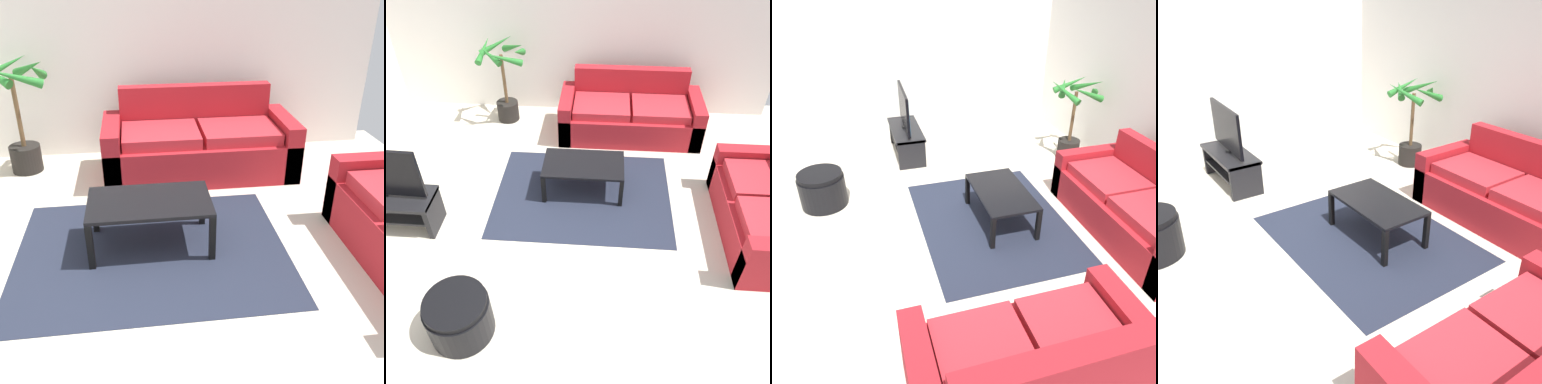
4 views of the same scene
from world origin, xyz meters
The scene contains 6 objects.
ground_plane centered at (0.00, 0.00, 0.00)m, with size 6.60×6.60×0.00m, color beige.
wall_back centered at (0.00, 3.00, 1.35)m, with size 6.00×0.06×2.70m, color silver.
couch_main centered at (0.79, 2.28, 0.30)m, with size 2.06×0.90×0.90m.
coffee_table centered at (0.18, 0.89, 0.37)m, with size 0.99×0.59×0.42m.
area_rug centered at (0.18, 0.79, 0.00)m, with size 2.20×1.70×0.01m, color #1E2333.
potted_palm centered at (-1.13, 2.55, 0.60)m, with size 0.75×0.80×1.26m.
Camera 1 is at (0.12, -2.19, 2.13)m, focal length 40.99 mm.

